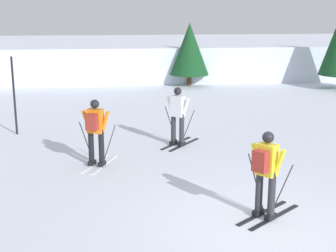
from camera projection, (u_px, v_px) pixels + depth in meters
ground_plane at (261, 227)px, 8.97m from camera, size 120.00×120.00×0.00m
far_snow_ridge at (161, 58)px, 28.60m from camera, size 80.00×8.33×1.86m
skier_orange at (95, 130)px, 12.12m from camera, size 0.96×1.62×1.71m
skier_yellow at (266, 171)px, 9.10m from camera, size 1.47×1.30×1.71m
skier_white at (178, 115)px, 13.95m from camera, size 1.28×1.48×1.71m
trail_marker_pole at (14, 96)px, 15.12m from camera, size 0.06×0.06×2.45m
conifer_far_left at (190, 49)px, 24.25m from camera, size 1.95×1.95×3.13m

